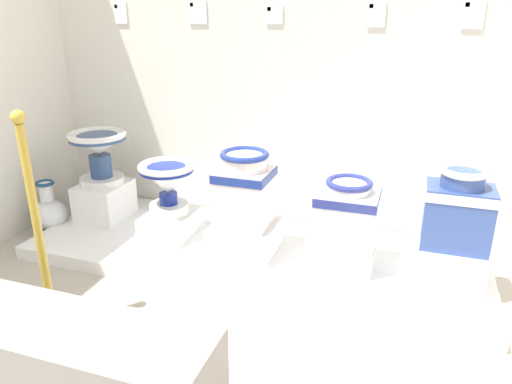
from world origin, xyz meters
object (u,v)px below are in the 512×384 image
(plinth_block_broad_patterned, at_px, (245,237))
(info_placard_first, at_px, (121,13))
(antique_toilet_squat_floral, at_px, (99,149))
(info_placard_second, at_px, (198,12))
(antique_toilet_pale_glazed, at_px, (167,181))
(info_placard_fourth, at_px, (376,14))
(info_placard_fifth, at_px, (473,14))
(decorative_vase_corner, at_px, (50,213))
(plinth_block_pale_glazed, at_px, (170,224))
(antique_toilet_slender_white, at_px, (458,208))
(museum_bench, at_px, (72,369))
(antique_toilet_rightmost, at_px, (347,217))
(stanchion_post_near_left, at_px, (43,258))
(plinth_block_slender_white, at_px, (449,263))
(plinth_block_squat_floral, at_px, (105,200))
(antique_toilet_broad_patterned, at_px, (245,187))
(info_placard_third, at_px, (274,14))
(plinth_block_rightmost, at_px, (344,259))

(plinth_block_broad_patterned, bearing_deg, info_placard_first, 152.55)
(antique_toilet_squat_floral, bearing_deg, info_placard_second, 35.32)
(antique_toilet_pale_glazed, xyz_separation_m, info_placard_fourth, (1.17, 0.54, 1.00))
(info_placard_fifth, height_order, decorative_vase_corner, info_placard_fifth)
(plinth_block_pale_glazed, xyz_separation_m, info_placard_fifth, (1.69, 0.54, 1.30))
(antique_toilet_slender_white, xyz_separation_m, museum_bench, (-1.40, -1.37, -0.31))
(antique_toilet_rightmost, height_order, decorative_vase_corner, antique_toilet_rightmost)
(info_placard_second, height_order, museum_bench, info_placard_second)
(info_placard_first, bearing_deg, info_placard_fifth, 0.00)
(stanchion_post_near_left, bearing_deg, info_placard_first, 105.82)
(plinth_block_slender_white, relative_size, info_placard_fourth, 2.32)
(plinth_block_squat_floral, distance_m, antique_toilet_rightmost, 1.75)
(plinth_block_squat_floral, height_order, antique_toilet_broad_patterned, antique_toilet_broad_patterned)
(info_placard_second, xyz_separation_m, info_placard_fourth, (1.16, -0.00, -0.01))
(plinth_block_squat_floral, distance_m, info_placard_fourth, 2.19)
(info_placard_first, relative_size, info_placard_third, 1.27)
(plinth_block_slender_white, bearing_deg, decorative_vase_corner, -178.63)
(plinth_block_slender_white, distance_m, info_placard_fourth, 1.49)
(antique_toilet_pale_glazed, height_order, plinth_block_rightmost, antique_toilet_pale_glazed)
(antique_toilet_broad_patterned, relative_size, stanchion_post_near_left, 0.42)
(stanchion_post_near_left, bearing_deg, info_placard_fifth, 38.47)
(info_placard_fourth, height_order, info_placard_fifth, info_placard_fifth)
(antique_toilet_broad_patterned, bearing_deg, antique_toilet_rightmost, 2.21)
(plinth_block_slender_white, bearing_deg, plinth_block_squat_floral, 176.79)
(antique_toilet_slender_white, relative_size, info_placard_first, 3.08)
(info_placard_fourth, distance_m, stanchion_post_near_left, 2.27)
(plinth_block_broad_patterned, distance_m, info_placard_first, 1.81)
(plinth_block_broad_patterned, xyz_separation_m, antique_toilet_broad_patterned, (0.00, -0.00, 0.33))
(antique_toilet_rightmost, bearing_deg, plinth_block_slender_white, 1.71)
(info_placard_third, bearing_deg, antique_toilet_squat_floral, -159.53)
(antique_toilet_rightmost, xyz_separation_m, plinth_block_slender_white, (0.57, 0.02, -0.20))
(plinth_block_broad_patterned, bearing_deg, plinth_block_slender_white, 1.97)
(info_placard_third, relative_size, info_placard_fifth, 0.71)
(info_placard_fourth, bearing_deg, plinth_block_squat_floral, -166.56)
(antique_toilet_pale_glazed, height_order, info_placard_second, info_placard_second)
(plinth_block_broad_patterned, relative_size, info_placard_fifth, 2.39)
(info_placard_fourth, bearing_deg, plinth_block_slender_white, -44.59)
(info_placard_fourth, relative_size, stanchion_post_near_left, 0.14)
(plinth_block_broad_patterned, relative_size, antique_toilet_rightmost, 0.83)
(plinth_block_pale_glazed, xyz_separation_m, info_placard_first, (-0.59, 0.54, 1.30))
(antique_toilet_squat_floral, xyz_separation_m, antique_toilet_broad_patterned, (1.13, -0.17, -0.09))
(antique_toilet_slender_white, bearing_deg, stanchion_post_near_left, -153.75)
(plinth_block_squat_floral, height_order, plinth_block_pale_glazed, plinth_block_squat_floral)
(plinth_block_rightmost, height_order, plinth_block_slender_white, plinth_block_slender_white)
(plinth_block_rightmost, bearing_deg, info_placard_second, 153.74)
(plinth_block_broad_patterned, height_order, plinth_block_rightmost, plinth_block_broad_patterned)
(antique_toilet_pale_glazed, relative_size, plinth_block_broad_patterned, 0.95)
(plinth_block_squat_floral, xyz_separation_m, antique_toilet_squat_floral, (0.00, 0.00, 0.38))
(antique_toilet_broad_patterned, bearing_deg, antique_toilet_slender_white, 1.97)
(plinth_block_squat_floral, distance_m, plinth_block_slender_white, 2.31)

